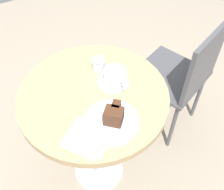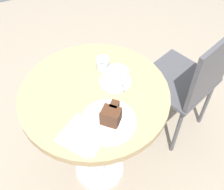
{
  "view_description": "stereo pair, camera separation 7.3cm",
  "coord_description": "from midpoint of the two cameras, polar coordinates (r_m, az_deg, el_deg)",
  "views": [
    {
      "loc": [
        0.73,
        -0.29,
        1.65
      ],
      "look_at": [
        0.07,
        0.05,
        0.77
      ],
      "focal_mm": 45.0,
      "sensor_mm": 36.0,
      "label": 1
    },
    {
      "loc": [
        0.76,
        -0.23,
        1.65
      ],
      "look_at": [
        0.07,
        0.05,
        0.77
      ],
      "focal_mm": 45.0,
      "sensor_mm": 36.0,
      "label": 2
    }
  ],
  "objects": [
    {
      "name": "saucer",
      "position": [
        1.25,
        2.4,
        2.7
      ],
      "size": [
        0.14,
        0.14,
        0.01
      ],
      "color": "white",
      "rests_on": "cafe_table"
    },
    {
      "name": "cake_slice",
      "position": [
        1.08,
        1.8,
        -4.17
      ],
      "size": [
        0.1,
        0.1,
        0.07
      ],
      "rotation": [
        0.0,
        0.0,
        2.41
      ],
      "color": "#381E14",
      "rests_on": "cake_plate"
    },
    {
      "name": "fork",
      "position": [
        1.08,
        2.96,
        -6.9
      ],
      "size": [
        0.13,
        0.08,
        0.0
      ],
      "rotation": [
        0.0,
        0.0,
        5.8
      ],
      "color": "silver",
      "rests_on": "cake_plate"
    },
    {
      "name": "ground_plane",
      "position": [
        1.83,
        -1.32,
        -14.87
      ],
      "size": [
        4.4,
        4.4,
        0.01
      ],
      "primitive_type": "cube",
      "color": "gray",
      "rests_on": "ground"
    },
    {
      "name": "coffee_cup",
      "position": [
        1.22,
        2.87,
        3.71
      ],
      "size": [
        0.13,
        0.1,
        0.06
      ],
      "color": "white",
      "rests_on": "saucer"
    },
    {
      "name": "cafe_table",
      "position": [
        1.31,
        -1.79,
        -3.37
      ],
      "size": [
        0.66,
        0.66,
        0.73
      ],
      "color": "tan",
      "rests_on": "ground"
    },
    {
      "name": "sugar_pot",
      "position": [
        1.29,
        -0.26,
        6.57
      ],
      "size": [
        0.06,
        0.06,
        0.07
      ],
      "color": "silver",
      "rests_on": "cafe_table"
    },
    {
      "name": "cafe_chair",
      "position": [
        1.66,
        17.03,
        3.06
      ],
      "size": [
        0.5,
        0.5,
        0.83
      ],
      "rotation": [
        0.0,
        0.0,
        5.11
      ],
      "color": "#4C4C51",
      "rests_on": "ground"
    },
    {
      "name": "cake_plate",
      "position": [
        1.11,
        1.07,
        -5.53
      ],
      "size": [
        0.22,
        0.22,
        0.01
      ],
      "color": "white",
      "rests_on": "cafe_table"
    },
    {
      "name": "napkin",
      "position": [
        1.08,
        -3.93,
        -8.33
      ],
      "size": [
        0.22,
        0.21,
        0.0
      ],
      "rotation": [
        0.0,
        0.0,
        0.64
      ],
      "color": "silver",
      "rests_on": "cafe_table"
    },
    {
      "name": "teaspoon",
      "position": [
        1.27,
        0.92,
        4.32
      ],
      "size": [
        0.07,
        0.08,
        0.0
      ],
      "rotation": [
        0.0,
        0.0,
        2.25
      ],
      "color": "silver",
      "rests_on": "saucer"
    }
  ]
}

